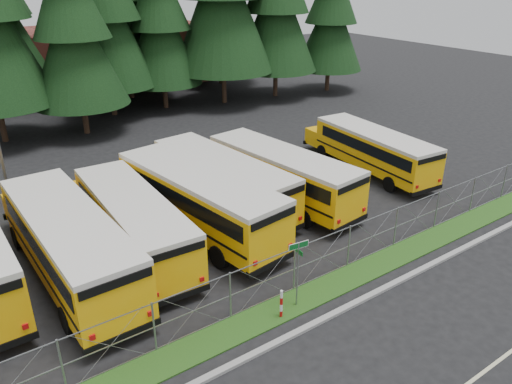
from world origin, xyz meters
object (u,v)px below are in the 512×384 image
Objects in this scene: bus_2 at (67,244)px; street_sign at (298,261)px; bus_4 at (194,201)px; bus_east at (370,151)px; striped_bollard at (281,304)px; bus_5 at (219,182)px; bus_3 at (131,223)px; bus_6 at (277,176)px.

street_sign is at bearing -48.62° from bus_2.
bus_4 is 4.21× the size of street_sign.
striped_bollard is (-13.36, -8.14, -0.75)m from bus_east.
striped_bollard is (-0.91, -0.21, -1.43)m from street_sign.
bus_4 is 2.75m from bus_5.
bus_2 is at bearing -171.53° from bus_5.
bus_3 is 1.06× the size of bus_east.
street_sign is at bearing -142.71° from bus_east.
bus_east is 14.77m from street_sign.
bus_6 is 7.30m from bus_east.
street_sign is (-2.10, -9.05, 0.58)m from bus_5.
striped_bollard is at bearing -53.78° from bus_2.
bus_2 is 6.21m from bus_4.
striped_bollard is at bearing -102.50° from bus_4.
bus_2 is 11.58m from bus_6.
bus_2 is 9.46m from street_sign.
street_sign is at bearing -62.49° from bus_3.
street_sign is (-12.45, -7.93, 0.68)m from bus_east.
bus_3 is at bearing 108.45° from striped_bollard.
bus_3 reaches higher than street_sign.
bus_3 is at bearing 176.99° from bus_6.
bus_5 is at bearing 18.80° from bus_3.
bus_4 is (3.25, 0.12, 0.13)m from bus_3.
bus_5 is 3.24m from bus_6.
bus_3 is at bearing 174.79° from bus_4.
street_sign is at bearing -108.40° from bus_5.
street_sign is 1.71m from striped_bollard.
bus_2 reaches higher than bus_4.
bus_2 is 2.97m from bus_3.
bus_4 is 7.56m from street_sign.
bus_3 is 0.98× the size of bus_5.
bus_6 is 1.08× the size of bus_east.
bus_3 is 3.87× the size of street_sign.
bus_6 reaches higher than street_sign.
bus_east is at bearing -6.53° from bus_6.
bus_3 is 9.05× the size of striped_bollard.
street_sign is (-5.15, -7.94, 0.57)m from bus_6.
bus_3 is 0.97× the size of bus_6.
bus_5 is 9.30m from street_sign.
bus_5 reaches higher than bus_east.
bus_east is (15.91, 0.50, -0.08)m from bus_3.
bus_2 reaches higher than bus_5.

